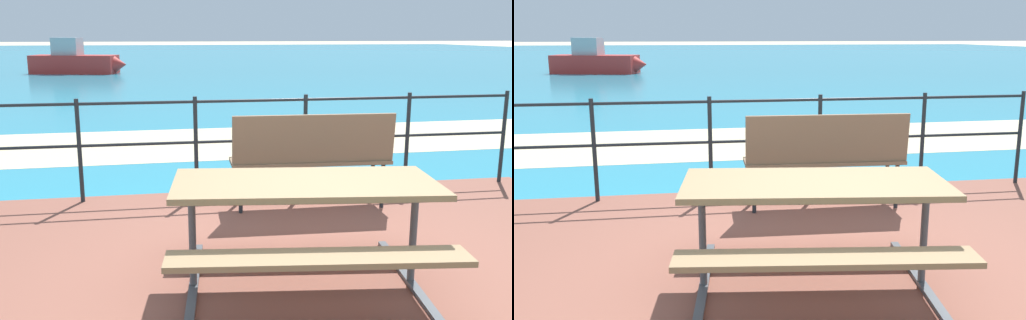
# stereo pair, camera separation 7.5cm
# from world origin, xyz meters

# --- Properties ---
(ground_plane) EXTENTS (240.00, 240.00, 0.00)m
(ground_plane) POSITION_xyz_m (0.00, 0.00, 0.00)
(ground_plane) COLOR beige
(patio_paving) EXTENTS (6.40, 5.20, 0.06)m
(patio_paving) POSITION_xyz_m (0.00, 0.00, 0.03)
(patio_paving) COLOR brown
(patio_paving) RESTS_ON ground
(sea_water) EXTENTS (90.00, 90.00, 0.01)m
(sea_water) POSITION_xyz_m (0.00, 40.00, 0.01)
(sea_water) COLOR teal
(sea_water) RESTS_ON ground
(beach_strip) EXTENTS (54.04, 3.71, 0.01)m
(beach_strip) POSITION_xyz_m (0.00, 5.71, 0.01)
(beach_strip) COLOR beige
(beach_strip) RESTS_ON ground
(picnic_table) EXTENTS (1.91, 1.69, 0.75)m
(picnic_table) POSITION_xyz_m (-0.03, 0.08, 0.64)
(picnic_table) COLOR #8C704C
(picnic_table) RESTS_ON patio_paving
(park_bench) EXTENTS (1.59, 0.48, 0.96)m
(park_bench) POSITION_xyz_m (0.50, 1.80, 0.63)
(park_bench) COLOR #7A6047
(park_bench) RESTS_ON patio_paving
(railing_fence) EXTENTS (5.94, 0.04, 1.07)m
(railing_fence) POSITION_xyz_m (0.00, 2.42, 0.72)
(railing_fence) COLOR #1E2328
(railing_fence) RESTS_ON patio_paving
(boat_near) EXTENTS (4.31, 2.18, 1.57)m
(boat_near) POSITION_xyz_m (-4.48, 23.01, 0.54)
(boat_near) COLOR red
(boat_near) RESTS_ON sea_water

